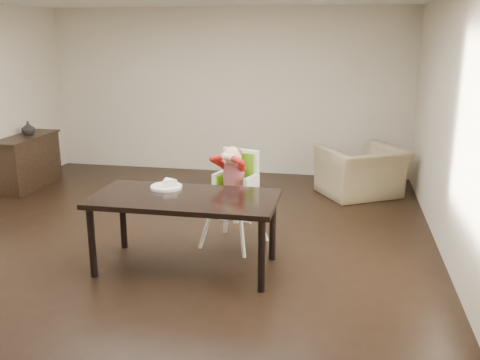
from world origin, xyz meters
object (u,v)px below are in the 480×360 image
(dining_table, at_px, (185,204))
(high_chair, at_px, (235,176))
(sideboard, at_px, (28,161))
(armchair, at_px, (362,164))

(dining_table, distance_m, high_chair, 0.81)
(dining_table, height_order, high_chair, high_chair)
(dining_table, distance_m, sideboard, 4.01)
(high_chair, relative_size, armchair, 1.02)
(dining_table, relative_size, high_chair, 1.61)
(armchair, distance_m, sideboard, 5.01)
(dining_table, distance_m, armchair, 3.39)
(armchair, xyz_separation_m, sideboard, (-4.98, -0.50, -0.08))
(dining_table, xyz_separation_m, sideboard, (-3.21, 2.38, -0.27))
(armchair, bearing_deg, dining_table, 27.77)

